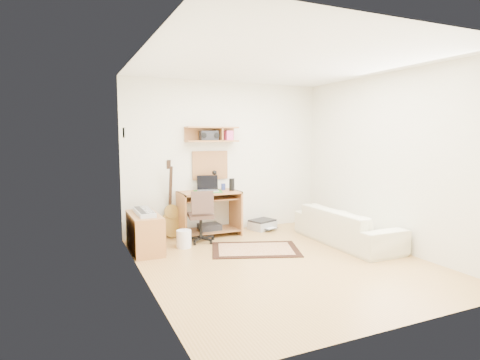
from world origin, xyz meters
name	(u,v)px	position (x,y,z in m)	size (l,w,h in m)	color
floor	(282,262)	(0.00, 0.00, -0.01)	(3.60, 4.00, 0.01)	tan
ceiling	(285,62)	(0.00, 0.00, 2.60)	(3.60, 4.00, 0.01)	white
back_wall	(226,157)	(0.00, 2.00, 1.30)	(3.60, 0.01, 2.60)	silver
left_wall	(143,170)	(-1.80, 0.00, 1.30)	(0.01, 4.00, 2.60)	silver
right_wall	(389,161)	(1.80, 0.00, 1.30)	(0.01, 4.00, 2.60)	silver
wall_shelf	(212,134)	(-0.30, 1.88, 1.70)	(0.90, 0.25, 0.26)	#B0723E
cork_board	(210,165)	(-0.30, 1.98, 1.17)	(0.64, 0.03, 0.49)	tan
wall_photo	(124,133)	(-1.79, 1.50, 1.72)	(0.02, 0.20, 0.15)	#4C8CBF
desk	(209,214)	(-0.41, 1.73, 0.38)	(1.00, 0.55, 0.75)	#B0723E
laptop	(208,184)	(-0.44, 1.71, 0.88)	(0.35, 0.35, 0.27)	silver
speaker	(232,185)	(-0.02, 1.68, 0.85)	(0.09, 0.09, 0.21)	black
desk_lamp	(216,180)	(-0.23, 1.87, 0.92)	(0.11, 0.11, 0.34)	black
pencil_cup	(223,187)	(-0.12, 1.83, 0.80)	(0.08, 0.08, 0.11)	#313F93
boombox	(209,135)	(-0.36, 1.87, 1.68)	(0.31, 0.14, 0.16)	black
rug	(255,249)	(-0.08, 0.65, 0.01)	(1.27, 0.84, 0.02)	#D2BC8D
task_chair	(201,216)	(-0.67, 1.40, 0.42)	(0.43, 0.43, 0.84)	#3E2C24
cabinet	(145,233)	(-1.58, 1.25, 0.28)	(0.40, 0.90, 0.55)	#B0723E
music_keyboard	(144,212)	(-1.58, 1.25, 0.58)	(0.22, 0.70, 0.06)	#B2B5BA
guitar	(171,199)	(-1.02, 1.86, 0.64)	(0.34, 0.21, 1.29)	#A37D32
waste_basket	(184,239)	(-1.01, 1.20, 0.13)	(0.22, 0.22, 0.27)	white
printer	(262,225)	(0.61, 1.76, 0.08)	(0.44, 0.34, 0.17)	#A5A8AA
sofa	(347,220)	(1.38, 0.39, 0.36)	(1.86, 0.54, 0.73)	beige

